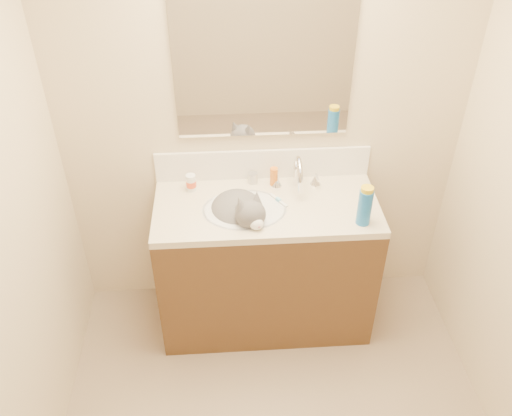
{
  "coord_description": "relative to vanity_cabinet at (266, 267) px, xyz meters",
  "views": [
    {
      "loc": [
        -0.21,
        -1.32,
        2.58
      ],
      "look_at": [
        -0.06,
        0.92,
        0.88
      ],
      "focal_mm": 38.0,
      "sensor_mm": 36.0,
      "label": 1
    }
  ],
  "objects": [
    {
      "name": "room_shell",
      "position": [
        0.0,
        -0.97,
        1.08
      ],
      "size": [
        2.24,
        2.54,
        2.52
      ],
      "color": "beige",
      "rests_on": "ground"
    },
    {
      "name": "vanity_cabinet",
      "position": [
        0.0,
        0.0,
        0.0
      ],
      "size": [
        1.2,
        0.55,
        0.82
      ],
      "primitive_type": "cube",
      "color": "#4E331A",
      "rests_on": "ground"
    },
    {
      "name": "counter_slab",
      "position": [
        0.0,
        0.0,
        0.43
      ],
      "size": [
        1.2,
        0.55,
        0.04
      ],
      "primitive_type": "cube",
      "color": "beige",
      "rests_on": "vanity_cabinet"
    },
    {
      "name": "basin",
      "position": [
        -0.12,
        -0.03,
        0.38
      ],
      "size": [
        0.45,
        0.36,
        0.14
      ],
      "primitive_type": "ellipsoid",
      "color": "silver",
      "rests_on": "vanity_cabinet"
    },
    {
      "name": "faucet",
      "position": [
        0.18,
        0.14,
        0.54
      ],
      "size": [
        0.28,
        0.2,
        0.21
      ],
      "color": "silver",
      "rests_on": "counter_slab"
    },
    {
      "name": "cat",
      "position": [
        -0.14,
        -0.03,
        0.42
      ],
      "size": [
        0.43,
        0.45,
        0.33
      ],
      "rotation": [
        0.0,
        0.0,
        0.43
      ],
      "color": "#575457",
      "rests_on": "basin"
    },
    {
      "name": "backsplash",
      "position": [
        0.0,
        0.26,
        0.54
      ],
      "size": [
        1.2,
        0.02,
        0.18
      ],
      "primitive_type": "cube",
      "color": "white",
      "rests_on": "counter_slab"
    },
    {
      "name": "mirror",
      "position": [
        0.0,
        0.26,
        1.13
      ],
      "size": [
        0.9,
        0.02,
        0.8
      ],
      "primitive_type": "cube",
      "color": "white",
      "rests_on": "room_shell"
    },
    {
      "name": "pill_bottle",
      "position": [
        -0.4,
        0.17,
        0.5
      ],
      "size": [
        0.06,
        0.06,
        0.1
      ],
      "primitive_type": "cylinder",
      "rotation": [
        0.0,
        0.0,
        -0.1
      ],
      "color": "white",
      "rests_on": "counter_slab"
    },
    {
      "name": "pill_label",
      "position": [
        -0.4,
        0.17,
        0.49
      ],
      "size": [
        0.06,
        0.06,
        0.04
      ],
      "primitive_type": "cylinder",
      "rotation": [
        0.0,
        0.0,
        -0.1
      ],
      "color": "#ED4F27",
      "rests_on": "pill_bottle"
    },
    {
      "name": "silver_jar",
      "position": [
        -0.06,
        0.22,
        0.48
      ],
      "size": [
        0.06,
        0.06,
        0.06
      ],
      "primitive_type": "cylinder",
      "rotation": [
        0.0,
        0.0,
        0.09
      ],
      "color": "#B7B7BC",
      "rests_on": "counter_slab"
    },
    {
      "name": "amber_bottle",
      "position": [
        0.06,
        0.19,
        0.5
      ],
      "size": [
        0.05,
        0.05,
        0.11
      ],
      "primitive_type": "cylinder",
      "rotation": [
        0.0,
        0.0,
        -0.17
      ],
      "color": "orange",
      "rests_on": "counter_slab"
    },
    {
      "name": "toothbrush",
      "position": [
        0.07,
        0.03,
        0.46
      ],
      "size": [
        0.09,
        0.13,
        0.01
      ],
      "primitive_type": "cube",
      "rotation": [
        0.0,
        0.0,
        0.56
      ],
      "color": "white",
      "rests_on": "counter_slab"
    },
    {
      "name": "toothbrush_head",
      "position": [
        0.07,
        0.03,
        0.46
      ],
      "size": [
        0.03,
        0.04,
        0.02
      ],
      "primitive_type": "cube",
      "rotation": [
        0.0,
        0.0,
        0.56
      ],
      "color": "#70C4EE",
      "rests_on": "counter_slab"
    },
    {
      "name": "spray_can",
      "position": [
        0.47,
        -0.18,
        0.55
      ],
      "size": [
        0.09,
        0.09,
        0.2
      ],
      "primitive_type": "cylinder",
      "rotation": [
        0.0,
        0.0,
        0.39
      ],
      "color": "blue",
      "rests_on": "counter_slab"
    },
    {
      "name": "spray_cap",
      "position": [
        0.47,
        -0.18,
        0.65
      ],
      "size": [
        0.08,
        0.08,
        0.04
      ],
      "primitive_type": "cylinder",
      "rotation": [
        0.0,
        0.0,
        0.39
      ],
      "color": "gold",
      "rests_on": "spray_can"
    }
  ]
}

